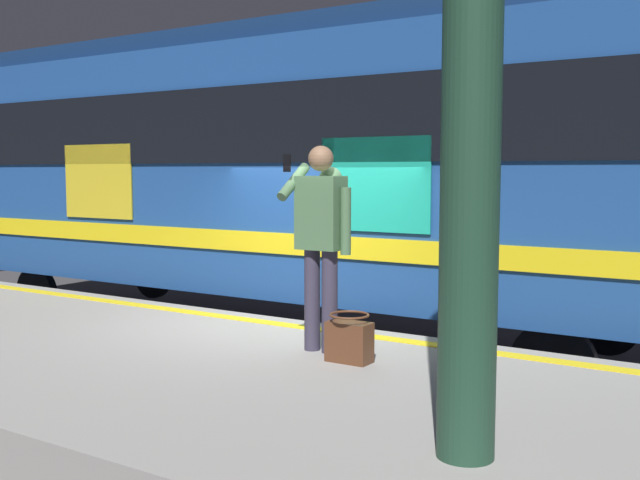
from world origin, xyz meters
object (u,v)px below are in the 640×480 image
passenger (322,231)px  handbag (349,340)px  train_carriage (292,163)px  station_column (472,79)px

passenger → handbag: passenger is taller
train_carriage → handbag: size_ratio=29.88×
passenger → station_column: (-1.98, 1.64, 1.00)m
station_column → passenger: bearing=-39.6°
train_carriage → passenger: train_carriage is taller
passenger → station_column: station_column is taller
handbag → station_column: size_ratio=0.10×
train_carriage → handbag: bearing=130.9°
passenger → station_column: 2.76m
passenger → handbag: (-0.40, 0.20, -0.88)m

